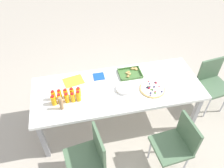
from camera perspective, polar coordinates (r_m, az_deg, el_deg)
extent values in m
plane|color=#B2A899|center=(3.43, 1.31, -9.65)|extent=(12.00, 12.00, 0.00)
cube|color=white|center=(2.89, 1.53, -1.18)|extent=(2.22, 0.86, 0.04)
cube|color=#99999E|center=(2.95, -17.33, -13.89)|extent=(0.06, 0.06, 0.69)
cube|color=#99999E|center=(3.29, 20.76, -7.14)|extent=(0.06, 0.06, 0.69)
cube|color=#99999E|center=(3.39, -17.22, -4.05)|extent=(0.06, 0.06, 0.69)
cube|color=#99999E|center=(3.69, 15.86, 0.93)|extent=(0.06, 0.06, 0.69)
cube|color=#4C6B4C|center=(2.60, -7.29, -18.92)|extent=(0.45, 0.45, 0.04)
cube|color=#4C6B4C|center=(2.45, -3.37, -15.62)|extent=(0.08, 0.38, 0.38)
cylinder|color=silver|center=(2.89, -10.96, -19.35)|extent=(0.02, 0.02, 0.41)
cylinder|color=silver|center=(2.90, -4.52, -17.65)|extent=(0.02, 0.02, 0.41)
cube|color=#4C6B4C|center=(2.75, 14.94, -15.42)|extent=(0.43, 0.43, 0.04)
cube|color=#4C6B4C|center=(2.67, 19.20, -11.97)|extent=(0.06, 0.38, 0.38)
cylinder|color=silver|center=(2.96, 9.76, -16.38)|extent=(0.02, 0.02, 0.41)
cylinder|color=silver|center=(2.96, 18.43, -19.35)|extent=(0.02, 0.02, 0.41)
cylinder|color=silver|center=(3.08, 15.34, -14.52)|extent=(0.02, 0.02, 0.41)
cube|color=#4C6B4C|center=(3.63, 24.93, -0.64)|extent=(0.45, 0.45, 0.04)
cube|color=#4C6B4C|center=(3.60, 24.05, 3.46)|extent=(0.38, 0.08, 0.38)
cylinder|color=silver|center=(3.82, 27.10, -4.29)|extent=(0.02, 0.02, 0.41)
cylinder|color=silver|center=(3.62, 23.41, -5.69)|extent=(0.02, 0.02, 0.41)
cylinder|color=silver|center=(3.96, 24.27, -1.14)|extent=(0.02, 0.02, 0.41)
cylinder|color=silver|center=(3.77, 20.58, -2.32)|extent=(0.02, 0.02, 0.41)
cylinder|color=#F9AB14|center=(2.72, -14.89, -4.14)|extent=(0.06, 0.06, 0.13)
cylinder|color=red|center=(2.67, -15.16, -3.11)|extent=(0.04, 0.04, 0.02)
cylinder|color=#FAAB14|center=(2.72, -13.39, -3.81)|extent=(0.05, 0.05, 0.13)
cylinder|color=red|center=(2.66, -13.65, -2.70)|extent=(0.03, 0.03, 0.02)
cylinder|color=#FAAC14|center=(2.71, -11.61, -3.63)|extent=(0.05, 0.05, 0.13)
cylinder|color=red|center=(2.66, -11.82, -2.59)|extent=(0.04, 0.04, 0.02)
cylinder|color=#F9AB14|center=(2.71, -10.10, -3.52)|extent=(0.05, 0.05, 0.12)
cylinder|color=red|center=(2.66, -10.27, -2.53)|extent=(0.04, 0.04, 0.02)
cylinder|color=#FBAF14|center=(2.71, -8.68, -3.15)|extent=(0.06, 0.06, 0.13)
cylinder|color=red|center=(2.65, -8.84, -2.04)|extent=(0.04, 0.04, 0.02)
cylinder|color=#FAAB14|center=(2.78, -14.92, -2.95)|extent=(0.05, 0.05, 0.13)
cylinder|color=red|center=(2.73, -15.19, -1.89)|extent=(0.03, 0.03, 0.02)
cylinder|color=#FBAC14|center=(2.77, -13.42, -2.71)|extent=(0.05, 0.05, 0.13)
cylinder|color=red|center=(2.72, -13.67, -1.64)|extent=(0.03, 0.03, 0.02)
cylinder|color=#F8AE14|center=(2.76, -11.89, -2.57)|extent=(0.05, 0.05, 0.13)
cylinder|color=red|center=(2.71, -12.10, -1.51)|extent=(0.04, 0.04, 0.02)
cylinder|color=#F8AC14|center=(2.76, -10.33, -2.34)|extent=(0.06, 0.06, 0.13)
cylinder|color=red|center=(2.71, -10.52, -1.23)|extent=(0.04, 0.04, 0.02)
cylinder|color=#FAAE14|center=(2.76, -8.65, -2.16)|extent=(0.06, 0.06, 0.12)
cylinder|color=red|center=(2.71, -8.81, -1.13)|extent=(0.04, 0.04, 0.02)
cylinder|color=tan|center=(2.89, 10.39, -1.28)|extent=(0.33, 0.33, 0.02)
cylinder|color=white|center=(2.89, 10.41, -1.11)|extent=(0.30, 0.30, 0.01)
sphere|color=#1E1947|center=(2.85, 10.55, -1.53)|extent=(0.02, 0.02, 0.02)
sphere|color=#1E1947|center=(2.93, 9.66, 0.04)|extent=(0.02, 0.02, 0.02)
sphere|color=#1E1947|center=(2.87, 9.30, -0.94)|extent=(0.02, 0.02, 0.02)
sphere|color=#66B238|center=(2.85, 10.21, -1.36)|extent=(0.02, 0.02, 0.02)
sphere|color=#1E1947|center=(2.96, 11.13, 0.47)|extent=(0.02, 0.02, 0.02)
sphere|color=#1E1947|center=(2.87, 9.04, -0.90)|extent=(0.02, 0.02, 0.02)
sphere|color=#66B238|center=(2.82, 11.19, -2.28)|extent=(0.02, 0.02, 0.02)
sphere|color=#1E1947|center=(2.89, 10.87, -0.70)|extent=(0.03, 0.03, 0.03)
sphere|color=#1E1947|center=(2.88, 9.80, -0.72)|extent=(0.02, 0.02, 0.02)
sphere|color=#66B238|center=(2.86, 10.39, -1.34)|extent=(0.02, 0.02, 0.02)
sphere|color=red|center=(2.95, 11.36, 0.31)|extent=(0.02, 0.02, 0.02)
sphere|color=#1E1947|center=(2.81, 10.03, -2.30)|extent=(0.02, 0.02, 0.02)
sphere|color=red|center=(2.91, 12.11, -0.68)|extent=(0.02, 0.02, 0.02)
sphere|color=red|center=(2.83, 11.18, -2.00)|extent=(0.02, 0.02, 0.02)
sphere|color=red|center=(2.86, 9.60, -1.05)|extent=(0.02, 0.02, 0.02)
sphere|color=#1E1947|center=(2.85, 12.76, -1.94)|extent=(0.02, 0.02, 0.02)
sphere|color=red|center=(2.89, 9.83, -0.75)|extent=(0.02, 0.02, 0.02)
sphere|color=red|center=(2.96, 9.46, 0.66)|extent=(0.02, 0.02, 0.02)
sphere|color=#1E1947|center=(2.78, 9.92, -2.86)|extent=(0.02, 0.02, 0.02)
sphere|color=#66B238|center=(2.89, 9.34, -0.55)|extent=(0.02, 0.02, 0.02)
cube|color=#477238|center=(3.08, 4.69, 2.59)|extent=(0.32, 0.24, 0.01)
cube|color=#477238|center=(2.99, 5.30, 1.37)|extent=(0.32, 0.01, 0.03)
cube|color=#477238|center=(3.16, 4.13, 4.12)|extent=(0.32, 0.01, 0.03)
cube|color=#477238|center=(3.04, 1.95, 2.39)|extent=(0.01, 0.24, 0.03)
cube|color=#477238|center=(3.11, 7.39, 3.15)|extent=(0.01, 0.24, 0.03)
ellipsoid|color=tan|center=(3.05, 4.45, 2.64)|extent=(0.06, 0.04, 0.03)
ellipsoid|color=tan|center=(3.15, 6.15, 3.93)|extent=(0.05, 0.03, 0.03)
ellipsoid|color=tan|center=(3.10, 4.29, 3.19)|extent=(0.04, 0.03, 0.02)
ellipsoid|color=tan|center=(3.16, 6.04, 4.05)|extent=(0.05, 0.03, 0.03)
ellipsoid|color=tan|center=(3.14, 6.36, 3.72)|extent=(0.04, 0.03, 0.02)
ellipsoid|color=tan|center=(3.08, 3.85, 2.93)|extent=(0.04, 0.03, 0.02)
ellipsoid|color=tan|center=(3.02, 4.17, 2.00)|extent=(0.05, 0.03, 0.03)
ellipsoid|color=tan|center=(3.15, 5.33, 4.00)|extent=(0.05, 0.04, 0.03)
ellipsoid|color=tan|center=(3.16, 6.17, 4.04)|extent=(0.05, 0.03, 0.03)
cylinder|color=silver|center=(2.85, 3.22, -1.51)|extent=(0.22, 0.22, 0.00)
cylinder|color=silver|center=(2.85, 3.22, -1.44)|extent=(0.22, 0.22, 0.00)
cylinder|color=silver|center=(2.84, 3.23, -1.36)|extent=(0.22, 0.22, 0.00)
cylinder|color=silver|center=(2.84, 3.23, -1.29)|extent=(0.22, 0.22, 0.00)
cylinder|color=silver|center=(2.84, 3.23, -1.22)|extent=(0.22, 0.22, 0.00)
cylinder|color=silver|center=(2.83, 3.24, -1.15)|extent=(0.22, 0.22, 0.00)
cylinder|color=silver|center=(2.83, 3.24, -1.08)|extent=(0.22, 0.22, 0.00)
cylinder|color=silver|center=(2.82, 3.25, -1.00)|extent=(0.22, 0.22, 0.00)
cube|color=#194CA5|center=(3.04, -3.43, 1.97)|extent=(0.15, 0.15, 0.01)
cylinder|color=#9E7A56|center=(2.63, -13.06, -4.92)|extent=(0.04, 0.04, 0.18)
cube|color=yellow|center=(3.01, -9.95, 0.77)|extent=(0.30, 0.25, 0.01)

